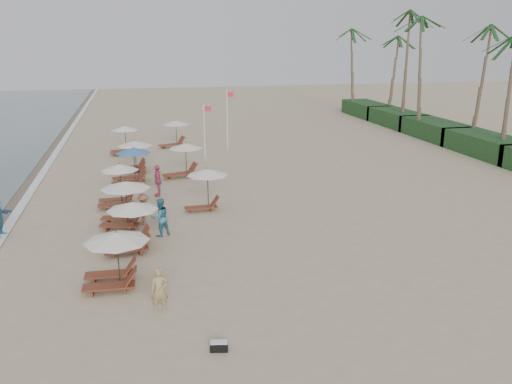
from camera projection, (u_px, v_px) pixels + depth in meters
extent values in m
plane|color=tan|center=(254.00, 246.00, 23.44)|extent=(160.00, 160.00, 0.00)
cube|color=#6B5E4C|center=(2.00, 200.00, 30.13)|extent=(3.20, 140.00, 0.01)
cube|color=white|center=(26.00, 199.00, 30.40)|extent=(0.50, 140.00, 0.02)
cube|color=#193D1C|center=(487.00, 145.00, 41.50)|extent=(3.20, 8.00, 1.60)
cube|color=#193D1C|center=(436.00, 130.00, 48.52)|extent=(3.20, 8.00, 1.60)
cube|color=#193D1C|center=(397.00, 118.00, 55.54)|extent=(3.20, 8.00, 1.60)
cube|color=#193D1C|center=(367.00, 109.00, 62.56)|extent=(3.20, 8.00, 1.60)
cylinder|color=brown|center=(508.00, 100.00, 38.87)|extent=(0.36, 0.36, 9.00)
cylinder|color=brown|center=(476.00, 88.00, 43.82)|extent=(0.36, 0.36, 9.80)
cylinder|color=brown|center=(424.00, 79.00, 48.19)|extent=(0.36, 0.36, 10.60)
cylinder|color=brown|center=(406.00, 71.00, 53.14)|extent=(0.36, 0.36, 11.40)
cylinder|color=brown|center=(389.00, 79.00, 58.54)|extent=(0.36, 0.36, 9.00)
cylinder|color=brown|center=(356.00, 73.00, 62.91)|extent=(0.36, 0.36, 9.80)
cylinder|color=black|center=(118.00, 260.00, 19.49)|extent=(0.05, 0.05, 2.02)
cone|color=silver|center=(116.00, 237.00, 19.24)|extent=(2.41, 2.41, 0.35)
cylinder|color=black|center=(134.00, 227.00, 22.81)|extent=(0.05, 0.05, 2.09)
cone|color=silver|center=(132.00, 206.00, 22.55)|extent=(2.21, 2.21, 0.35)
cylinder|color=black|center=(127.00, 205.00, 25.72)|extent=(0.05, 0.05, 2.18)
cone|color=silver|center=(125.00, 185.00, 25.45)|extent=(2.40, 2.40, 0.35)
cylinder|color=black|center=(121.00, 186.00, 28.80)|extent=(0.05, 0.05, 2.28)
cone|color=silver|center=(120.00, 167.00, 28.51)|extent=(2.02, 2.02, 0.35)
cylinder|color=black|center=(134.00, 166.00, 33.33)|extent=(0.05, 0.05, 2.24)
cone|color=#3768A4|center=(133.00, 150.00, 33.04)|extent=(2.21, 2.21, 0.35)
cylinder|color=black|center=(136.00, 157.00, 36.36)|extent=(0.05, 0.05, 2.08)
cone|color=silver|center=(135.00, 143.00, 36.09)|extent=(2.42, 2.42, 0.35)
cylinder|color=black|center=(126.00, 141.00, 41.78)|extent=(0.05, 0.05, 2.20)
cone|color=silver|center=(125.00, 128.00, 41.51)|extent=(2.16, 2.16, 0.35)
cylinder|color=black|center=(208.00, 190.00, 28.30)|extent=(0.05, 0.05, 2.15)
cone|color=silver|center=(207.00, 172.00, 28.03)|extent=(2.24, 2.24, 0.35)
cylinder|color=black|center=(186.00, 160.00, 35.13)|extent=(0.05, 0.05, 2.15)
cone|color=silver|center=(186.00, 146.00, 34.86)|extent=(2.24, 2.24, 0.35)
cylinder|color=black|center=(176.00, 134.00, 44.77)|extent=(0.05, 0.05, 2.15)
cone|color=silver|center=(176.00, 123.00, 44.50)|extent=(2.24, 2.24, 0.35)
imported|color=#A28558|center=(159.00, 290.00, 17.62)|extent=(0.59, 0.38, 1.60)
imported|color=teal|center=(160.00, 217.00, 24.47)|extent=(1.10, 1.02, 1.82)
imported|color=#8A5C46|center=(144.00, 209.00, 25.99)|extent=(1.07, 1.17, 1.58)
imported|color=#B4486B|center=(158.00, 181.00, 30.68)|extent=(0.48, 1.10, 1.86)
cube|color=black|center=(219.00, 347.00, 15.59)|extent=(0.57, 0.36, 0.27)
cube|color=silver|center=(219.00, 342.00, 15.55)|extent=(0.55, 0.34, 0.04)
cylinder|color=silver|center=(204.00, 131.00, 40.55)|extent=(0.08, 0.08, 4.13)
cube|color=#C82543|center=(207.00, 109.00, 40.14)|extent=(0.55, 0.02, 0.40)
cylinder|color=silver|center=(227.00, 120.00, 43.31)|extent=(0.08, 0.08, 4.89)
cube|color=#C82543|center=(230.00, 94.00, 42.80)|extent=(0.55, 0.02, 0.40)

